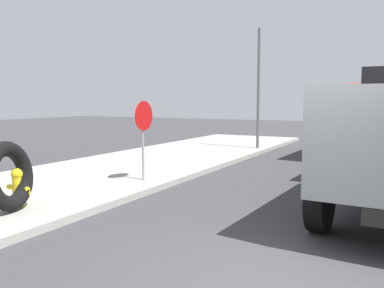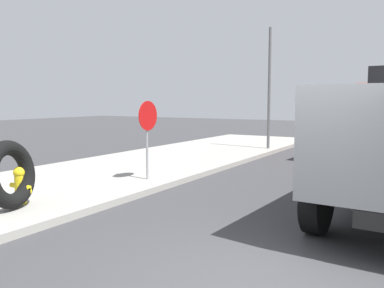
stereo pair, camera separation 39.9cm
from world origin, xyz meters
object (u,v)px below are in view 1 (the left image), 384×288
Objects in this scene: stop_sign at (144,125)px; fire_hydrant at (18,186)px; loose_tire at (8,176)px; street_light_pole at (258,89)px; dump_truck_red at (367,115)px.

fire_hydrant is at bearing 169.26° from stop_sign.
stop_sign is (3.67, -0.46, 0.74)m from loose_tire.
stop_sign is 8.25m from street_light_pole.
stop_sign is 0.40× the size of street_light_pole.
street_light_pole is (11.83, -0.75, 1.88)m from loose_tire.
fire_hydrant is 11.72m from street_light_pole.
street_light_pole is at bearing -4.55° from fire_hydrant.
dump_truck_red is at bearing -20.49° from loose_tire.
dump_truck_red is (9.59, -4.49, 0.06)m from stop_sign.
loose_tire is 14.18m from dump_truck_red.
stop_sign is 10.59m from dump_truck_red.
street_light_pole is at bearing 108.77° from dump_truck_red.
dump_truck_red is at bearing -71.23° from street_light_pole.
fire_hydrant is at bearing 158.37° from dump_truck_red.
street_light_pole reaches higher than fire_hydrant.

